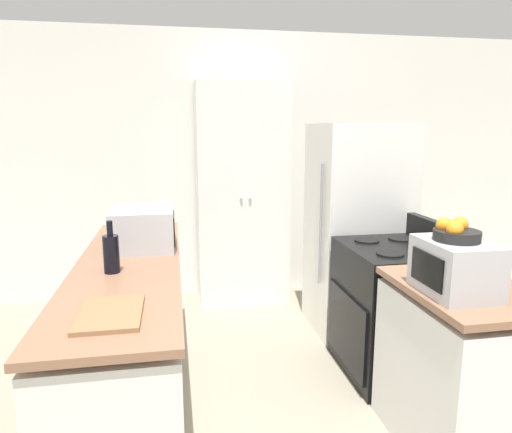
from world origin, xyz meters
TOP-DOWN VIEW (x-y plane):
  - wall_back at (0.00, 3.15)m, footprint 7.00×0.06m
  - counter_left at (-0.85, 1.24)m, footprint 0.60×2.28m
  - counter_right at (0.85, 0.51)m, footprint 0.60×0.81m
  - pantry_cabinet at (0.07, 2.86)m, footprint 0.85×0.51m
  - stove at (0.87, 1.30)m, footprint 0.66×0.74m
  - refrigerator at (0.92, 2.05)m, footprint 0.76×0.69m
  - microwave at (-0.78, 1.59)m, footprint 0.40×0.49m
  - wine_bottle at (-0.92, 1.07)m, footprint 0.09×0.09m
  - toaster_oven at (0.73, 0.44)m, footprint 0.30×0.37m
  - fruit_bowl at (0.72, 0.45)m, footprint 0.21×0.21m
  - cutting_board at (-0.85, 0.45)m, footprint 0.26×0.37m

SIDE VIEW (x-z plane):
  - counter_left at x=-0.85m, z-range -0.02..0.88m
  - counter_right at x=0.85m, z-range -0.02..0.88m
  - stove at x=0.87m, z-range -0.07..0.98m
  - refrigerator at x=0.92m, z-range 0.00..1.71m
  - cutting_board at x=-0.85m, z-range 0.89..0.91m
  - wine_bottle at x=-0.92m, z-range 0.86..1.15m
  - toaster_oven at x=0.73m, z-range 0.89..1.15m
  - microwave at x=-0.78m, z-range 0.89..1.16m
  - pantry_cabinet at x=0.07m, z-range 0.00..2.09m
  - fruit_bowl at x=0.72m, z-range 1.14..1.24m
  - wall_back at x=0.00m, z-range 0.00..2.60m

